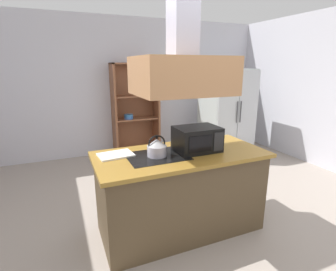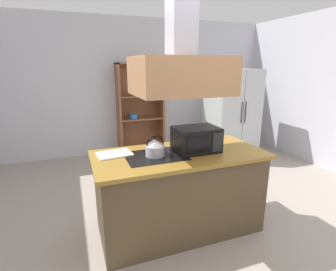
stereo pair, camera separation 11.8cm
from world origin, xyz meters
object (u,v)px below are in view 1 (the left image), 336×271
dish_cabinet (135,114)px  microwave (197,139)px  cutting_board (116,155)px  refrigerator (226,113)px  kettle (157,147)px

dish_cabinet → microwave: bearing=-92.2°
microwave → cutting_board: bearing=168.1°
refrigerator → dish_cabinet: size_ratio=0.94×
kettle → microwave: bearing=-0.1°
kettle → microwave: (0.46, -0.00, 0.04)m
dish_cabinet → cutting_board: (-0.94, -2.59, 0.09)m
dish_cabinet → kettle: (-0.56, -2.77, 0.18)m
refrigerator → microwave: 2.62m
cutting_board → microwave: (0.84, -0.18, 0.12)m
dish_cabinet → cutting_board: 2.76m
cutting_board → microwave: bearing=-11.9°
dish_cabinet → microwave: 2.78m
refrigerator → kettle: 2.95m
kettle → microwave: 0.46m
kettle → microwave: size_ratio=0.48×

